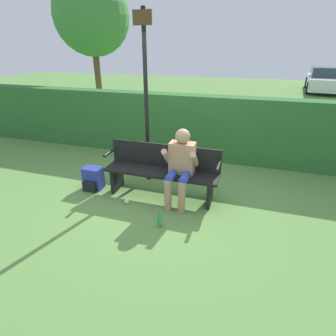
{
  "coord_description": "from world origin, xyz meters",
  "views": [
    {
      "loc": [
        1.26,
        -3.64,
        2.29
      ],
      "look_at": [
        0.15,
        -0.1,
        0.58
      ],
      "focal_mm": 28.0,
      "sensor_mm": 36.0,
      "label": 1
    }
  ],
  "objects_px": {
    "park_bench": "(162,170)",
    "tree": "(92,17)",
    "signpost": "(146,96)",
    "person_seated": "(181,163)",
    "parked_car": "(325,80)",
    "backpack": "(93,179)",
    "water_bottle": "(160,220)"
  },
  "relations": [
    {
      "from": "park_bench",
      "to": "tree",
      "type": "height_order",
      "value": "tree"
    },
    {
      "from": "park_bench",
      "to": "person_seated",
      "type": "height_order",
      "value": "person_seated"
    },
    {
      "from": "parked_car",
      "to": "park_bench",
      "type": "bearing_deg",
      "value": 166.66
    },
    {
      "from": "person_seated",
      "to": "park_bench",
      "type": "bearing_deg",
      "value": 161.36
    },
    {
      "from": "person_seated",
      "to": "parked_car",
      "type": "distance_m",
      "value": 14.79
    },
    {
      "from": "person_seated",
      "to": "water_bottle",
      "type": "bearing_deg",
      "value": -97.05
    },
    {
      "from": "parked_car",
      "to": "signpost",
      "type": "bearing_deg",
      "value": 164.41
    },
    {
      "from": "park_bench",
      "to": "person_seated",
      "type": "xyz_separation_m",
      "value": [
        0.34,
        -0.11,
        0.21
      ]
    },
    {
      "from": "parked_car",
      "to": "tree",
      "type": "height_order",
      "value": "tree"
    },
    {
      "from": "person_seated",
      "to": "backpack",
      "type": "xyz_separation_m",
      "value": [
        -1.58,
        -0.05,
        -0.49
      ]
    },
    {
      "from": "person_seated",
      "to": "parked_car",
      "type": "relative_size",
      "value": 0.26
    },
    {
      "from": "signpost",
      "to": "tree",
      "type": "relative_size",
      "value": 0.63
    },
    {
      "from": "tree",
      "to": "water_bottle",
      "type": "bearing_deg",
      "value": -53.54
    },
    {
      "from": "signpost",
      "to": "parked_car",
      "type": "bearing_deg",
      "value": 67.46
    },
    {
      "from": "water_bottle",
      "to": "tree",
      "type": "xyz_separation_m",
      "value": [
        -4.43,
        6.0,
        3.13
      ]
    },
    {
      "from": "backpack",
      "to": "tree",
      "type": "distance_m",
      "value": 6.79
    },
    {
      "from": "backpack",
      "to": "tree",
      "type": "relative_size",
      "value": 0.09
    },
    {
      "from": "backpack",
      "to": "parked_car",
      "type": "bearing_deg",
      "value": 65.6
    },
    {
      "from": "signpost",
      "to": "park_bench",
      "type": "bearing_deg",
      "value": -47.2
    },
    {
      "from": "signpost",
      "to": "person_seated",
      "type": "bearing_deg",
      "value": -37.06
    },
    {
      "from": "person_seated",
      "to": "signpost",
      "type": "distance_m",
      "value": 1.31
    },
    {
      "from": "parked_car",
      "to": "water_bottle",
      "type": "bearing_deg",
      "value": 168.61
    },
    {
      "from": "person_seated",
      "to": "tree",
      "type": "xyz_separation_m",
      "value": [
        -4.52,
        5.26,
        2.56
      ]
    },
    {
      "from": "person_seated",
      "to": "water_bottle",
      "type": "xyz_separation_m",
      "value": [
        -0.09,
        -0.74,
        -0.57
      ]
    },
    {
      "from": "backpack",
      "to": "signpost",
      "type": "relative_size",
      "value": 0.14
    },
    {
      "from": "park_bench",
      "to": "backpack",
      "type": "bearing_deg",
      "value": -172.44
    },
    {
      "from": "signpost",
      "to": "parked_car",
      "type": "distance_m",
      "value": 14.55
    },
    {
      "from": "park_bench",
      "to": "parked_car",
      "type": "distance_m",
      "value": 14.8
    },
    {
      "from": "backpack",
      "to": "signpost",
      "type": "height_order",
      "value": "signpost"
    },
    {
      "from": "person_seated",
      "to": "backpack",
      "type": "distance_m",
      "value": 1.65
    },
    {
      "from": "tree",
      "to": "park_bench",
      "type": "bearing_deg",
      "value": -50.84
    },
    {
      "from": "park_bench",
      "to": "tree",
      "type": "bearing_deg",
      "value": 129.16
    }
  ]
}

